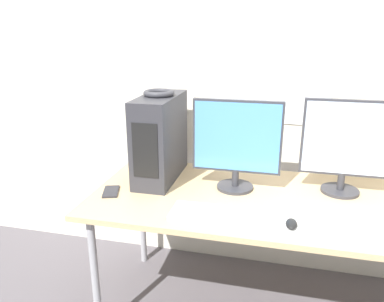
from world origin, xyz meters
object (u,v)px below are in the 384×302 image
object	(u,v)px
pc_tower	(160,138)
mouse	(291,224)
keyboard	(224,216)
headphones	(159,93)
monitor_right_near	(346,145)
cell_phone	(111,192)
monitor_main	(237,142)

from	to	relation	value
pc_tower	mouse	size ratio (longest dim) A/B	5.29
keyboard	mouse	distance (m)	0.30
pc_tower	headphones	size ratio (longest dim) A/B	2.85
pc_tower	mouse	xyz separation A→B (m)	(0.73, -0.41, -0.22)
headphones	monitor_right_near	world-z (taller)	headphones
cell_phone	keyboard	bearing A→B (deg)	-30.60
monitor_main	mouse	distance (m)	0.52
cell_phone	headphones	bearing A→B (deg)	35.76
cell_phone	pc_tower	bearing A→B (deg)	35.67
pc_tower	monitor_right_near	size ratio (longest dim) A/B	0.98
headphones	pc_tower	bearing A→B (deg)	-90.00
monitor_main	keyboard	distance (m)	0.43
headphones	mouse	xyz separation A→B (m)	(0.73, -0.42, -0.48)
monitor_main	keyboard	world-z (taller)	monitor_main
pc_tower	cell_phone	size ratio (longest dim) A/B	3.03
headphones	cell_phone	distance (m)	0.59
keyboard	pc_tower	bearing A→B (deg)	137.13
headphones	monitor_right_near	bearing A→B (deg)	1.31
keyboard	headphones	bearing A→B (deg)	137.07
mouse	cell_phone	size ratio (longest dim) A/B	0.57
mouse	monitor_main	bearing A→B (deg)	129.29
headphones	monitor_right_near	size ratio (longest dim) A/B	0.34
monitor_right_near	cell_phone	distance (m)	1.24
headphones	cell_phone	world-z (taller)	headphones
mouse	cell_phone	world-z (taller)	mouse
pc_tower	keyboard	xyz separation A→B (m)	(0.43, -0.40, -0.23)
monitor_main	pc_tower	bearing A→B (deg)	172.68
monitor_right_near	mouse	size ratio (longest dim) A/B	5.42
monitor_main	mouse	size ratio (longest dim) A/B	5.30
headphones	cell_phone	xyz separation A→B (m)	(-0.19, -0.27, -0.49)
monitor_main	headphones	bearing A→B (deg)	172.57
monitor_main	monitor_right_near	xyz separation A→B (m)	(0.55, 0.08, 0.00)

